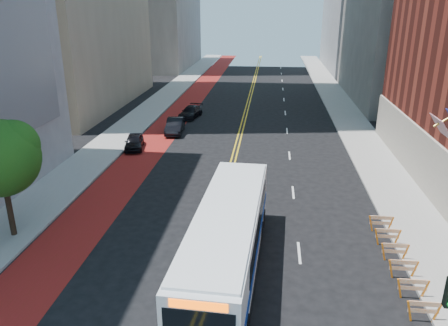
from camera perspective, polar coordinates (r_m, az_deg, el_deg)
The scene contains 13 objects.
ground at distance 19.43m, azimuth -4.40°, elevation -20.07°, with size 160.00×160.00×0.00m, color black.
sidewalk_left at distance 48.64m, azimuth -12.01°, elevation 4.80°, with size 4.00×140.00×0.15m, color gray.
sidewalk_right at distance 47.14m, azimuth 17.03°, elevation 3.87°, with size 4.00×140.00×0.15m, color gray.
bus_lane_paint at distance 47.60m, azimuth -7.52°, elevation 4.65°, with size 3.60×140.00×0.01m, color maroon.
center_line_inner at distance 46.40m, azimuth 2.06°, elevation 4.41°, with size 0.14×140.00×0.01m, color gold.
center_line_outer at distance 46.37m, azimuth 2.51°, elevation 4.40°, with size 0.14×140.00×0.01m, color gold.
lane_dashes at distance 54.06m, azimuth 8.00°, elevation 6.49°, with size 0.14×98.20×0.01m.
construction_barriers at distance 22.52m, azimuth 22.87°, elevation -13.41°, with size 1.42×10.91×1.00m.
street_tree at distance 26.17m, azimuth -27.11°, elevation 0.92°, with size 4.20×4.20×6.70m.
transit_bus at distance 21.20m, azimuth 0.50°, elevation -10.01°, with size 3.47×13.23×3.61m.
car_a at distance 40.73m, azimuth -11.66°, elevation 2.74°, with size 1.58×3.93×1.34m, color black.
car_b at distance 45.19m, azimuth -6.42°, elevation 4.86°, with size 1.60×4.59×1.51m, color black.
car_c at distance 51.33m, azimuth -4.38°, elevation 6.65°, with size 1.83×4.50×1.31m, color black.
Camera 1 is at (2.99, -14.57, 12.50)m, focal length 35.00 mm.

